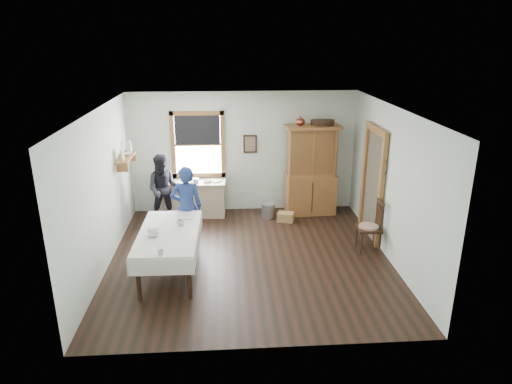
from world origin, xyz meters
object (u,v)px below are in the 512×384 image
(work_counter, at_px, (195,199))
(figure_dark, at_px, (164,192))
(dining_table, at_px, (170,252))
(china_hutch, at_px, (311,170))
(pail, at_px, (268,210))
(woman_blue, at_px, (187,210))
(wicker_basket, at_px, (286,217))
(spindle_chair, at_px, (369,226))

(work_counter, height_order, figure_dark, figure_dark)
(work_counter, distance_m, figure_dark, 0.77)
(dining_table, bearing_deg, china_hutch, 41.97)
(dining_table, bearing_deg, pail, 51.25)
(woman_blue, bearing_deg, work_counter, -98.87)
(china_hutch, relative_size, figure_dark, 1.44)
(work_counter, bearing_deg, wicker_basket, -11.66)
(spindle_chair, height_order, figure_dark, figure_dark)
(woman_blue, bearing_deg, wicker_basket, -158.84)
(woman_blue, bearing_deg, china_hutch, -156.53)
(dining_table, bearing_deg, spindle_chair, 9.36)
(work_counter, xyz_separation_m, pail, (1.63, -0.23, -0.23))
(china_hutch, height_order, figure_dark, china_hutch)
(work_counter, distance_m, woman_blue, 1.63)
(pail, bearing_deg, woman_blue, -140.72)
(china_hutch, height_order, woman_blue, china_hutch)
(figure_dark, bearing_deg, work_counter, 30.32)
(wicker_basket, distance_m, figure_dark, 2.66)
(dining_table, relative_size, woman_blue, 1.29)
(china_hutch, bearing_deg, spindle_chair, -72.65)
(spindle_chair, bearing_deg, figure_dark, 161.57)
(work_counter, distance_m, dining_table, 2.61)
(work_counter, relative_size, figure_dark, 0.99)
(work_counter, relative_size, woman_blue, 0.93)
(wicker_basket, height_order, woman_blue, woman_blue)
(china_hutch, distance_m, spindle_chair, 2.17)
(china_hutch, relative_size, wicker_basket, 5.89)
(work_counter, xyz_separation_m, woman_blue, (-0.04, -1.59, 0.34))
(spindle_chair, xyz_separation_m, figure_dark, (-3.94, 1.64, 0.20))
(dining_table, bearing_deg, wicker_basket, 43.02)
(spindle_chair, relative_size, pail, 3.09)
(figure_dark, bearing_deg, wicker_basket, -3.26)
(wicker_basket, relative_size, figure_dark, 0.24)
(china_hutch, distance_m, woman_blue, 3.08)
(dining_table, height_order, spindle_chair, spindle_chair)
(work_counter, distance_m, spindle_chair, 3.88)
(wicker_basket, bearing_deg, spindle_chair, -48.15)
(woman_blue, bearing_deg, figure_dark, -72.64)
(china_hutch, xyz_separation_m, figure_dark, (-3.20, -0.34, -0.31))
(woman_blue, height_order, figure_dark, woman_blue)
(dining_table, height_order, woman_blue, woman_blue)
(china_hutch, bearing_deg, pail, -170.91)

